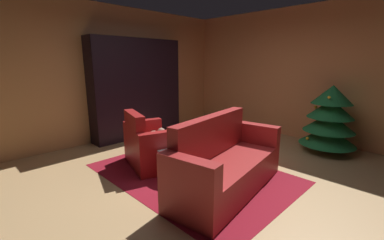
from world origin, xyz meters
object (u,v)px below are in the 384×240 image
(couch_red, at_px, (225,166))
(coffee_table, at_px, (182,148))
(bookshelf_unit, at_px, (142,89))
(decorated_tree, at_px, (330,119))
(book_stack_on_table, at_px, (180,145))
(armchair_red, at_px, (149,147))
(bottle_on_table, at_px, (190,144))

(couch_red, relative_size, coffee_table, 2.54)
(bookshelf_unit, xyz_separation_m, decorated_tree, (3.39, 1.75, -0.42))
(coffee_table, xyz_separation_m, book_stack_on_table, (0.01, -0.05, 0.06))
(armchair_red, distance_m, decorated_tree, 3.29)
(couch_red, height_order, book_stack_on_table, couch_red)
(book_stack_on_table, xyz_separation_m, bottle_on_table, (0.20, -0.00, 0.07))
(coffee_table, height_order, decorated_tree, decorated_tree)
(book_stack_on_table, bearing_deg, coffee_table, 102.03)
(armchair_red, relative_size, decorated_tree, 0.92)
(book_stack_on_table, relative_size, bottle_on_table, 0.80)
(decorated_tree, bearing_deg, coffee_table, -115.79)
(book_stack_on_table, distance_m, bottle_on_table, 0.21)
(couch_red, xyz_separation_m, book_stack_on_table, (-0.77, -0.10, 0.12))
(coffee_table, xyz_separation_m, decorated_tree, (1.23, 2.54, 0.24))
(armchair_red, distance_m, bottle_on_table, 0.85)
(bottle_on_table, height_order, decorated_tree, decorated_tree)
(couch_red, height_order, bottle_on_table, couch_red)
(bookshelf_unit, xyz_separation_m, couch_red, (2.94, -0.74, -0.72))
(bookshelf_unit, height_order, coffee_table, bookshelf_unit)
(coffee_table, bearing_deg, armchair_red, -162.99)
(book_stack_on_table, xyz_separation_m, decorated_tree, (1.22, 2.59, 0.18))
(bookshelf_unit, relative_size, couch_red, 1.07)
(bottle_on_table, xyz_separation_m, decorated_tree, (1.02, 2.59, 0.11))
(decorated_tree, bearing_deg, bottle_on_table, -111.43)
(armchair_red, distance_m, couch_red, 1.39)
(armchair_red, xyz_separation_m, couch_red, (1.37, 0.23, 0.02))
(couch_red, xyz_separation_m, decorated_tree, (0.45, 2.49, 0.30))
(decorated_tree, bearing_deg, bookshelf_unit, -152.65)
(armchair_red, height_order, bottle_on_table, armchair_red)
(decorated_tree, bearing_deg, book_stack_on_table, -115.21)
(book_stack_on_table, height_order, bottle_on_table, bottle_on_table)
(coffee_table, bearing_deg, bookshelf_unit, 160.03)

